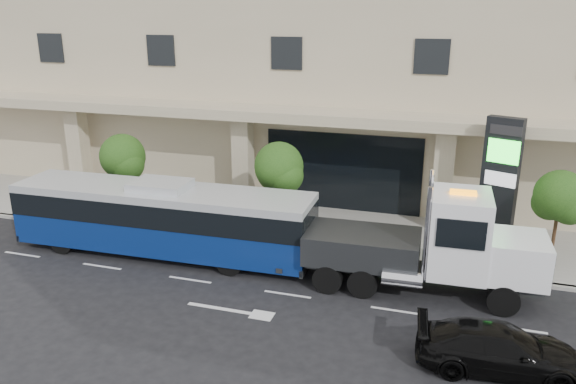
% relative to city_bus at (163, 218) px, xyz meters
% --- Properties ---
extents(ground, '(120.00, 120.00, 0.00)m').
position_rel_city_bus_xyz_m(ground, '(6.15, -0.41, -1.67)').
color(ground, black).
rests_on(ground, ground).
extents(sidewalk, '(120.00, 6.00, 0.15)m').
position_rel_city_bus_xyz_m(sidewalk, '(6.15, 4.59, -1.59)').
color(sidewalk, gray).
rests_on(sidewalk, ground).
extents(curb, '(120.00, 0.30, 0.15)m').
position_rel_city_bus_xyz_m(curb, '(6.15, 1.59, -1.59)').
color(curb, gray).
rests_on(curb, ground).
extents(convention_center, '(60.00, 17.60, 20.00)m').
position_rel_city_bus_xyz_m(convention_center, '(6.15, 15.01, 8.30)').
color(convention_center, tan).
rests_on(convention_center, ground).
extents(tree_left, '(2.27, 2.20, 4.22)m').
position_rel_city_bus_xyz_m(tree_left, '(-3.82, 3.18, 1.44)').
color(tree_left, '#422B19').
rests_on(tree_left, sidewalk).
extents(tree_mid, '(2.28, 2.20, 4.38)m').
position_rel_city_bus_xyz_m(tree_mid, '(4.18, 3.18, 1.59)').
color(tree_mid, '#422B19').
rests_on(tree_mid, sidewalk).
extents(tree_right, '(2.10, 2.00, 4.04)m').
position_rel_city_bus_xyz_m(tree_right, '(15.68, 3.18, 1.37)').
color(tree_right, '#422B19').
rests_on(tree_right, sidewalk).
extents(city_bus, '(13.01, 3.08, 3.28)m').
position_rel_city_bus_xyz_m(city_bus, '(0.00, 0.00, 0.00)').
color(city_bus, black).
rests_on(city_bus, ground).
extents(tow_truck, '(9.75, 2.69, 4.43)m').
position_rel_city_bus_xyz_m(tow_truck, '(11.15, -0.15, 0.16)').
color(tow_truck, '#2D3033').
rests_on(tow_truck, ground).
extents(black_sedan, '(4.93, 2.37, 1.38)m').
position_rel_city_bus_xyz_m(black_sedan, '(13.38, -4.42, -0.98)').
color(black_sedan, black).
rests_on(black_sedan, ground).
extents(signage_pylon, '(1.53, 1.01, 5.81)m').
position_rel_city_bus_xyz_m(signage_pylon, '(13.46, 4.21, 1.43)').
color(signage_pylon, black).
rests_on(signage_pylon, sidewalk).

